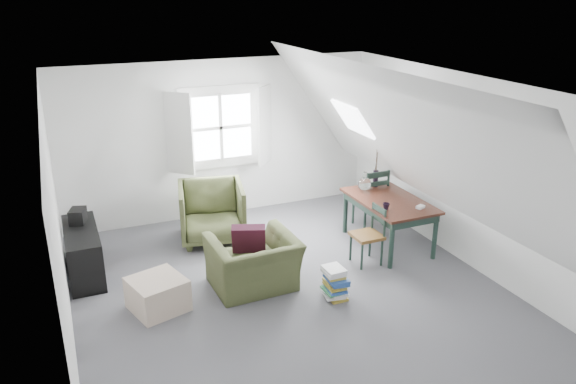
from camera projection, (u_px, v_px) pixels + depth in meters
name	position (u px, v px, depth m)	size (l,w,h in m)	color
floor	(289.00, 291.00, 6.92)	(5.50, 5.50, 0.00)	#525257
ceiling	(289.00, 88.00, 6.05)	(5.50, 5.50, 0.00)	white
wall_back	(220.00, 139.00, 8.86)	(5.00, 5.00, 0.00)	white
wall_front	(436.00, 318.00, 4.11)	(5.00, 5.00, 0.00)	white
wall_left	(58.00, 231.00, 5.56)	(5.50, 5.50, 0.00)	white
wall_right	(463.00, 170.00, 7.41)	(5.50, 5.50, 0.00)	white
slope_left	(150.00, 169.00, 5.73)	(5.50, 5.50, 0.00)	white
slope_right	(405.00, 138.00, 6.87)	(5.50, 5.50, 0.00)	white
dormer_window	(221.00, 128.00, 8.72)	(1.71, 0.35, 1.30)	white
skylight	(353.00, 119.00, 8.01)	(0.55, 0.75, 0.04)	white
armchair_near	(254.00, 287.00, 7.00)	(1.03, 0.90, 0.67)	#3F4624
armchair_far	(213.00, 239.00, 8.32)	(0.92, 0.94, 0.86)	#3F4624
throw_pillow	(249.00, 240.00, 6.92)	(0.41, 0.12, 0.41)	#3D1022
ottoman	(158.00, 294.00, 6.47)	(0.58, 0.58, 0.38)	#BBA691
dining_table	(389.00, 205.00, 7.93)	(0.84, 1.41, 0.70)	#34160F
demijohn	(364.00, 183.00, 8.20)	(0.20, 0.20, 0.28)	silver
vase_twigs	(376.00, 178.00, 8.37)	(0.08, 0.09, 0.63)	black
cup	(386.00, 209.00, 7.55)	(0.09, 0.09, 0.09)	black
paper_box	(420.00, 207.00, 7.58)	(0.12, 0.08, 0.04)	white
dining_chair_far	(371.00, 197.00, 8.58)	(0.45, 0.45, 0.95)	brown
dining_chair_near	(369.00, 234.00, 7.48)	(0.37, 0.37, 0.80)	brown
media_shelf	(84.00, 256.00, 7.19)	(0.41, 1.23, 0.63)	black
electronics_box	(78.00, 216.00, 7.29)	(0.18, 0.26, 0.20)	black
magazine_stack	(335.00, 283.00, 6.70)	(0.29, 0.35, 0.39)	#B29933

